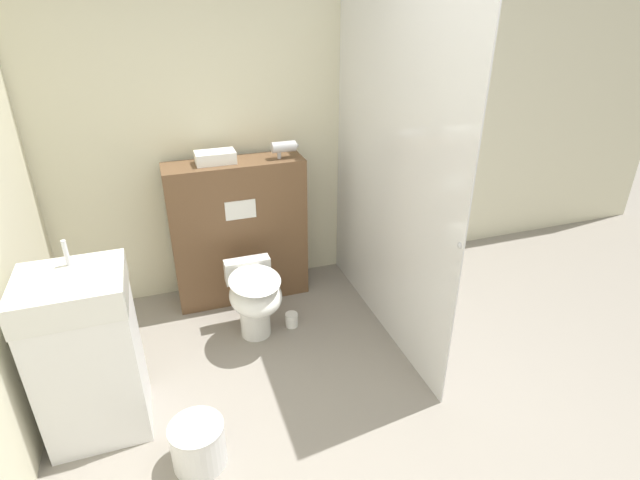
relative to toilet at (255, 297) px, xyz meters
name	(u,v)px	position (x,y,z in m)	size (l,w,h in m)	color
wall_back	(258,131)	(0.26, 0.82, 0.92)	(8.00, 0.06, 2.50)	beige
partition_panel	(239,232)	(0.02, 0.58, 0.22)	(1.00, 0.31, 1.11)	brown
shower_glass	(388,182)	(0.90, -0.10, 0.76)	(0.04, 1.77, 2.19)	silver
toilet	(255,297)	(0.00, 0.00, 0.00)	(0.35, 0.52, 0.52)	white
sink_vanity	(88,355)	(-0.99, -0.50, 0.16)	(0.52, 0.45, 1.11)	white
hair_drier	(285,147)	(0.39, 0.54, 0.86)	(0.20, 0.08, 0.12)	#B7B7BC
folded_towel	(215,157)	(-0.10, 0.59, 0.82)	(0.28, 0.16, 0.08)	white
spare_toilet_roll	(292,320)	(0.27, 0.04, -0.28)	(0.09, 0.09, 0.10)	white
waste_bin	(198,444)	(-0.51, -0.94, -0.20)	(0.28, 0.28, 0.25)	silver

